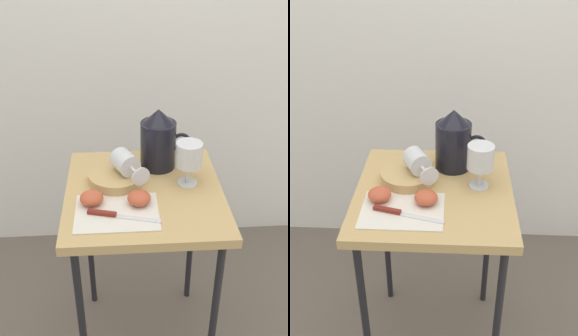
{
  "view_description": "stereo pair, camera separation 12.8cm",
  "coord_description": "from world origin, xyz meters",
  "views": [
    {
      "loc": [
        -0.07,
        -1.1,
        1.47
      ],
      "look_at": [
        0.0,
        0.0,
        0.81
      ],
      "focal_mm": 44.54,
      "sensor_mm": 36.0,
      "label": 1
    },
    {
      "loc": [
        0.06,
        -1.1,
        1.47
      ],
      "look_at": [
        0.0,
        0.0,
        0.81
      ],
      "focal_mm": 44.54,
      "sensor_mm": 36.0,
      "label": 2
    }
  ],
  "objects": [
    {
      "name": "curtain_drape",
      "position": [
        0.0,
        0.7,
        1.15
      ],
      "size": [
        2.4,
        0.03,
        2.3
      ],
      "primitive_type": "cube",
      "color": "white",
      "rests_on": "ground_plane"
    },
    {
      "name": "table",
      "position": [
        0.0,
        0.0,
        0.65
      ],
      "size": [
        0.5,
        0.52,
        0.73
      ],
      "color": "tan",
      "rests_on": "ground_plane"
    },
    {
      "name": "linen_napkin",
      "position": [
        -0.09,
        -0.12,
        0.73
      ],
      "size": [
        0.24,
        0.19,
        0.0
      ],
      "primitive_type": "cube",
      "rotation": [
        0.0,
        0.0,
        -0.0
      ],
      "color": "silver",
      "rests_on": "table"
    },
    {
      "name": "basket_tray",
      "position": [
        -0.09,
        0.05,
        0.75
      ],
      "size": [
        0.18,
        0.18,
        0.03
      ],
      "primitive_type": "cylinder",
      "color": "tan",
      "rests_on": "table"
    },
    {
      "name": "pitcher",
      "position": [
        0.06,
        0.15,
        0.82
      ],
      "size": [
        0.17,
        0.12,
        0.21
      ],
      "color": "black",
      "rests_on": "table"
    },
    {
      "name": "wine_glass_upright",
      "position": [
        0.14,
        0.03,
        0.83
      ],
      "size": [
        0.08,
        0.08,
        0.15
      ],
      "color": "silver",
      "rests_on": "table"
    },
    {
      "name": "wine_glass_tipped_near",
      "position": [
        -0.05,
        0.05,
        0.8
      ],
      "size": [
        0.12,
        0.16,
        0.07
      ],
      "color": "silver",
      "rests_on": "basket_tray"
    },
    {
      "name": "apple_half_left",
      "position": [
        -0.16,
        -0.07,
        0.75
      ],
      "size": [
        0.07,
        0.07,
        0.04
      ],
      "primitive_type": "ellipsoid",
      "color": "#C15133",
      "rests_on": "linen_napkin"
    },
    {
      "name": "apple_half_right",
      "position": [
        -0.02,
        -0.08,
        0.75
      ],
      "size": [
        0.07,
        0.07,
        0.04
      ],
      "primitive_type": "ellipsoid",
      "color": "#C15133",
      "rests_on": "linen_napkin"
    },
    {
      "name": "knife",
      "position": [
        -0.1,
        -0.14,
        0.74
      ],
      "size": [
        0.21,
        0.07,
        0.01
      ],
      "color": "silver",
      "rests_on": "linen_napkin"
    }
  ]
}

